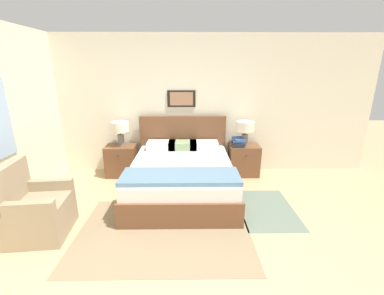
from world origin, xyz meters
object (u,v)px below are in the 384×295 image
nightstand_near_window (122,160)px  table_lamp_near_window (120,128)px  armchair (36,211)px  bed (182,176)px  nightstand_by_door (244,160)px  table_lamp_by_door (245,128)px

nightstand_near_window → table_lamp_near_window: bearing=19.5°
table_lamp_near_window → armchair: bearing=-108.1°
armchair → bed: bearing=116.3°
bed → table_lamp_near_window: bed is taller
nightstand_by_door → table_lamp_near_window: size_ratio=1.29×
bed → nightstand_near_window: 1.40m
bed → nightstand_by_door: bearing=33.1°
table_lamp_by_door → bed: bearing=-146.6°
nightstand_near_window → table_lamp_near_window: size_ratio=1.29×
bed → table_lamp_by_door: (1.17, 0.77, 0.62)m
table_lamp_by_door → armchair: bearing=-147.7°
armchair → nightstand_near_window: size_ratio=1.57×
nightstand_near_window → table_lamp_near_window: (0.02, 0.01, 0.63)m
armchair → nightstand_by_door: (2.94, 1.85, -0.02)m
table_lamp_by_door → table_lamp_near_window: bearing=180.0°
nightstand_by_door → table_lamp_by_door: table_lamp_by_door is taller
armchair → table_lamp_near_window: (0.61, 1.86, 0.61)m
nightstand_by_door → table_lamp_by_door: size_ratio=1.29×
nightstand_by_door → table_lamp_near_window: bearing=179.9°
nightstand_by_door → table_lamp_near_window: 2.42m
bed → table_lamp_near_window: 1.52m
bed → nightstand_by_door: (1.17, 0.76, -0.01)m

